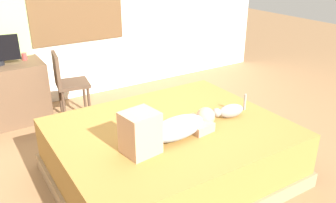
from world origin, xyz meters
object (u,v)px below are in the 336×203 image
cat (229,111)px  desk (7,94)px  cup (24,56)px  bed (170,152)px  person_lying (168,128)px  chair_by_desk (66,81)px

cat → desk: same height
desk → cup: 0.50m
bed → person_lying: 0.46m
bed → cat: size_ratio=5.81×
chair_by_desk → desk: bearing=154.4°
bed → cup: bearing=110.1°
bed → cup: (-0.77, 2.11, 0.52)m
bed → chair_by_desk: (-0.40, 1.74, 0.25)m
person_lying → desk: (-0.90, 2.25, -0.27)m
cat → chair_by_desk: bearing=117.5°
person_lying → desk: person_lying is taller
bed → person_lying: (-0.15, -0.20, 0.38)m
cup → person_lying: bearing=-74.9°
person_lying → desk: size_ratio=1.05×
bed → desk: (-1.05, 2.05, 0.11)m
cat → chair_by_desk: size_ratio=0.41×
chair_by_desk → bed: bearing=-77.0°
chair_by_desk → cup: bearing=134.8°
bed → desk: 2.30m
person_lying → chair_by_desk: person_lying is taller
cup → chair_by_desk: 0.60m
cup → chair_by_desk: size_ratio=0.10×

